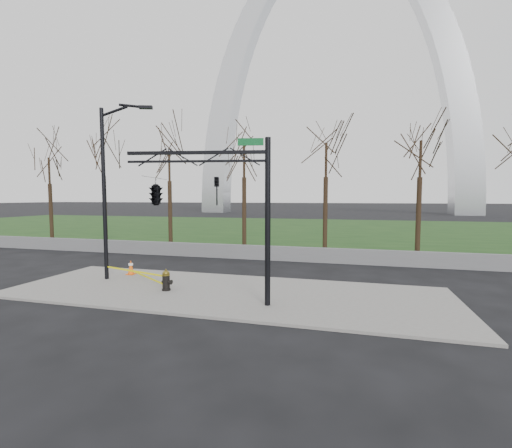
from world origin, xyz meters
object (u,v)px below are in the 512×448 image
(traffic_cone, at_px, (131,267))
(traffic_signal_mast, at_px, (177,191))
(street_light, at_px, (109,181))
(fire_hydrant, at_px, (166,281))

(traffic_cone, relative_size, traffic_signal_mast, 0.12)
(traffic_cone, bearing_deg, traffic_signal_mast, -38.97)
(street_light, height_order, traffic_signal_mast, street_light)
(fire_hydrant, bearing_deg, street_light, 174.74)
(fire_hydrant, relative_size, street_light, 0.11)
(traffic_cone, xyz_separation_m, traffic_signal_mast, (4.55, -3.68, 3.69))
(fire_hydrant, relative_size, traffic_cone, 1.22)
(traffic_cone, distance_m, street_light, 4.38)
(fire_hydrant, bearing_deg, traffic_signal_mast, -34.58)
(street_light, bearing_deg, traffic_signal_mast, -46.30)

